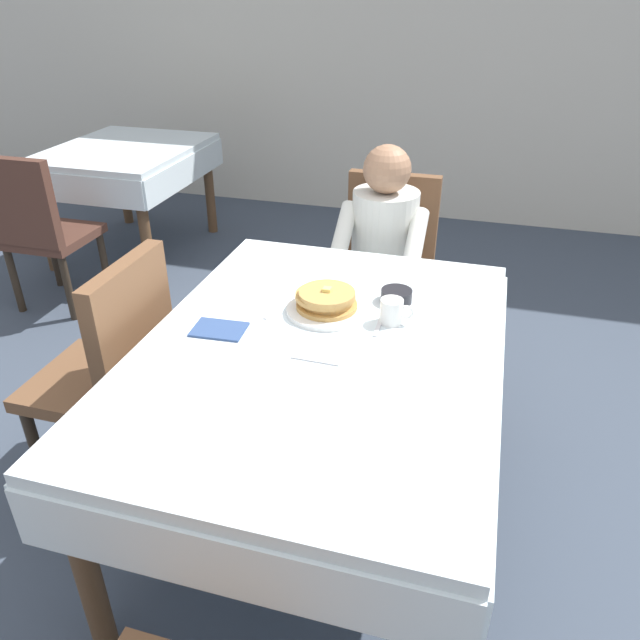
% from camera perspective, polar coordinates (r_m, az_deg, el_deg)
% --- Properties ---
extents(ground_plane, '(14.00, 14.00, 0.00)m').
position_cam_1_polar(ground_plane, '(2.39, -0.02, -17.54)').
color(ground_plane, '#3D4756').
extents(dining_table_main, '(1.12, 1.52, 0.74)m').
position_cam_1_polar(dining_table_main, '(1.96, -0.03, -4.49)').
color(dining_table_main, silver).
rests_on(dining_table_main, ground).
extents(chair_diner, '(0.44, 0.45, 0.93)m').
position_cam_1_polar(chair_diner, '(3.02, 6.27, 5.63)').
color(chair_diner, brown).
rests_on(chair_diner, ground).
extents(diner_person, '(0.40, 0.43, 1.12)m').
position_cam_1_polar(diner_person, '(2.83, 5.85, 6.96)').
color(diner_person, silver).
rests_on(diner_person, ground).
extents(chair_left_side, '(0.45, 0.44, 0.93)m').
position_cam_1_polar(chair_left_side, '(2.32, -18.66, -3.80)').
color(chair_left_side, brown).
rests_on(chair_left_side, ground).
extents(plate_breakfast, '(0.28, 0.28, 0.02)m').
position_cam_1_polar(plate_breakfast, '(2.09, 0.66, 0.97)').
color(plate_breakfast, white).
rests_on(plate_breakfast, dining_table_main).
extents(breakfast_stack, '(0.21, 0.21, 0.08)m').
position_cam_1_polar(breakfast_stack, '(2.07, 0.62, 1.98)').
color(breakfast_stack, tan).
rests_on(breakfast_stack, plate_breakfast).
extents(cup_coffee, '(0.11, 0.08, 0.08)m').
position_cam_1_polar(cup_coffee, '(2.02, 6.76, 0.82)').
color(cup_coffee, white).
rests_on(cup_coffee, dining_table_main).
extents(bowl_butter, '(0.11, 0.11, 0.04)m').
position_cam_1_polar(bowl_butter, '(2.17, 7.16, 2.26)').
color(bowl_butter, black).
rests_on(bowl_butter, dining_table_main).
extents(fork_left_of_plate, '(0.02, 0.18, 0.00)m').
position_cam_1_polar(fork_left_of_plate, '(2.13, -4.43, 1.27)').
color(fork_left_of_plate, silver).
rests_on(fork_left_of_plate, dining_table_main).
extents(knife_right_of_plate, '(0.02, 0.20, 0.00)m').
position_cam_1_polar(knife_right_of_plate, '(2.04, 5.66, -0.13)').
color(knife_right_of_plate, silver).
rests_on(knife_right_of_plate, dining_table_main).
extents(spoon_near_edge, '(0.15, 0.02, 0.00)m').
position_cam_1_polar(spoon_near_edge, '(1.83, -0.48, -3.80)').
color(spoon_near_edge, silver).
rests_on(spoon_near_edge, dining_table_main).
extents(napkin_folded, '(0.18, 0.13, 0.01)m').
position_cam_1_polar(napkin_folded, '(2.01, -9.42, -0.87)').
color(napkin_folded, '#334C7F').
rests_on(napkin_folded, dining_table_main).
extents(background_table_far, '(0.92, 1.12, 0.74)m').
position_cam_1_polar(background_table_far, '(4.48, -17.64, 13.73)').
color(background_table_far, silver).
rests_on(background_table_far, ground).
extents(background_chair_empty, '(0.44, 0.45, 0.93)m').
position_cam_1_polar(background_chair_empty, '(3.79, -24.91, 8.06)').
color(background_chair_empty, '#4C2D23').
rests_on(background_chair_empty, ground).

